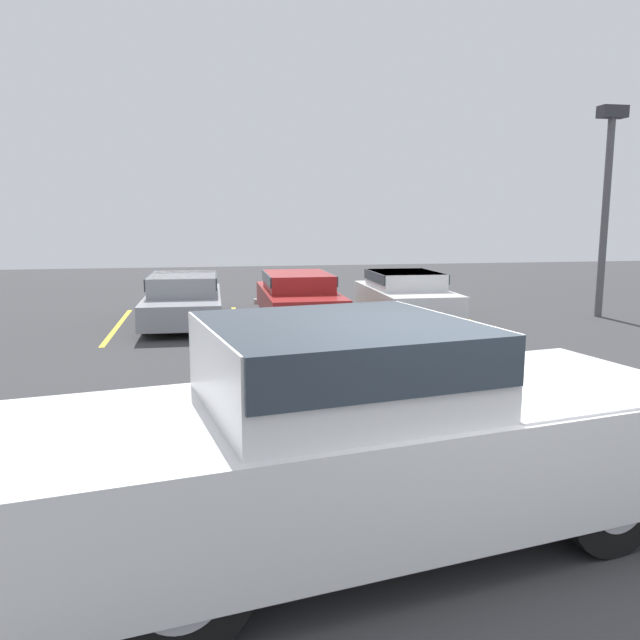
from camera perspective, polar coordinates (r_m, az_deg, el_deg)
ground_plane at (r=5.27m, az=14.16°, el=-20.30°), size 60.00×60.00×0.00m
stall_stripe_a at (r=15.92m, az=-17.98°, el=-0.49°), size 0.12×5.29×0.01m
stall_stripe_b at (r=15.81m, az=-7.45°, el=-0.18°), size 0.12×5.29×0.01m
stall_stripe_c at (r=16.23m, az=2.87°, el=0.13°), size 0.12×5.29×0.01m
stall_stripe_d at (r=17.14m, az=12.39°, el=0.42°), size 0.12×5.29×0.01m
pickup_truck at (r=5.07m, az=4.70°, el=-10.11°), size 5.77×2.97×1.80m
parked_sedan_a at (r=15.82m, az=-12.36°, el=2.06°), size 1.88×4.72×1.21m
parked_sedan_b at (r=15.79m, az=-2.02°, el=2.26°), size 1.82×4.66×1.22m
parked_sedan_c at (r=16.57m, az=7.77°, el=2.48°), size 1.96×4.27×1.20m
light_post at (r=18.00m, az=24.76°, el=10.88°), size 0.70×0.36×5.39m
wheel_stop_curb at (r=19.30m, az=-3.15°, el=1.79°), size 1.97×0.20×0.14m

